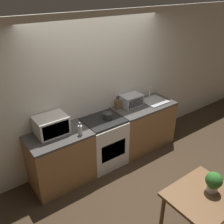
{
  "coord_description": "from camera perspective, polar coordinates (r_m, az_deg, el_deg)",
  "views": [
    {
      "loc": [
        -2.19,
        -2.21,
        2.97
      ],
      "look_at": [
        -0.0,
        0.76,
        1.05
      ],
      "focal_mm": 40.0,
      "sensor_mm": 36.0,
      "label": 1
    }
  ],
  "objects": [
    {
      "name": "knife_block",
      "position": [
        4.56,
        1.33,
        1.81
      ],
      "size": [
        0.1,
        0.07,
        0.26
      ],
      "color": "brown",
      "rests_on": "counter_right_run"
    },
    {
      "name": "microwave",
      "position": [
        3.9,
        -13.72,
        -2.96
      ],
      "size": [
        0.48,
        0.36,
        0.29
      ],
      "color": "silver",
      "rests_on": "counter_left_run"
    },
    {
      "name": "wall_back",
      "position": [
        4.39,
        -3.37,
        5.05
      ],
      "size": [
        10.0,
        0.06,
        2.6
      ],
      "color": "silver",
      "rests_on": "ground_plane"
    },
    {
      "name": "counter_left_run",
      "position": [
        4.17,
        -11.64,
        -10.44
      ],
      "size": [
        0.98,
        0.62,
        0.9
      ],
      "color": "olive",
      "rests_on": "ground_plane"
    },
    {
      "name": "toaster_oven",
      "position": [
        4.71,
        4.42,
        2.72
      ],
      "size": [
        0.4,
        0.28,
        0.21
      ],
      "color": "silver",
      "rests_on": "counter_right_run"
    },
    {
      "name": "ground_plane",
      "position": [
        4.31,
        6.31,
        -16.38
      ],
      "size": [
        16.0,
        16.0,
        0.0
      ],
      "primitive_type": "plane",
      "color": "#3D2D1E"
    },
    {
      "name": "stove_range",
      "position": [
        4.48,
        -1.96,
        -6.78
      ],
      "size": [
        0.69,
        0.62,
        0.9
      ],
      "color": "silver",
      "rests_on": "ground_plane"
    },
    {
      "name": "dining_table",
      "position": [
        3.35,
        19.91,
        -18.71
      ],
      "size": [
        0.83,
        0.69,
        0.76
      ],
      "color": "brown",
      "rests_on": "ground_plane"
    },
    {
      "name": "potted_plant",
      "position": [
        3.25,
        22.23,
        -14.46
      ],
      "size": [
        0.2,
        0.2,
        0.27
      ],
      "color": "beige",
      "rests_on": "dining_table"
    },
    {
      "name": "counter_right_run",
      "position": [
        5.0,
        7.1,
        -3.05
      ],
      "size": [
        1.22,
        0.62,
        0.9
      ],
      "color": "olive",
      "rests_on": "ground_plane"
    },
    {
      "name": "bottle",
      "position": [
        3.82,
        -7.29,
        -4.09
      ],
      "size": [
        0.07,
        0.07,
        0.22
      ],
      "color": "silver",
      "rests_on": "counter_left_run"
    },
    {
      "name": "kettle",
      "position": [
        4.24,
        -1.03,
        -0.58
      ],
      "size": [
        0.17,
        0.17,
        0.18
      ],
      "color": "#2D2D2D",
      "rests_on": "stove_range"
    },
    {
      "name": "sink_basin",
      "position": [
        4.96,
        9.61,
        2.56
      ],
      "size": [
        0.45,
        0.42,
        0.24
      ],
      "color": "silver",
      "rests_on": "counter_right_run"
    }
  ]
}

